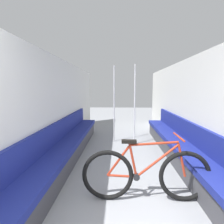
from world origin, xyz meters
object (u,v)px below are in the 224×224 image
object	(u,v)px
grab_pole_near	(114,105)
grab_pole_far	(135,106)
bench_seat_row_left	(68,147)
bicycle	(146,174)
bench_seat_row_right	(180,148)

from	to	relation	value
grab_pole_near	grab_pole_far	size ratio (longest dim) A/B	1.00
bench_seat_row_left	grab_pole_far	xyz separation A→B (m)	(1.53, 1.27, 0.78)
bench_seat_row_left	grab_pole_near	world-z (taller)	grab_pole_near
bicycle	grab_pole_near	xyz separation A→B (m)	(-0.51, 3.09, 0.69)
grab_pole_near	bench_seat_row_left	bearing A→B (deg)	-122.03
bench_seat_row_left	bench_seat_row_right	xyz separation A→B (m)	(2.40, 0.00, 0.00)
bicycle	grab_pole_near	world-z (taller)	grab_pole_near
grab_pole_far	grab_pole_near	bearing A→B (deg)	153.89
bench_seat_row_left	grab_pole_far	size ratio (longest dim) A/B	2.47
bicycle	bench_seat_row_right	bearing A→B (deg)	67.87
bench_seat_row_right	grab_pole_far	size ratio (longest dim) A/B	2.47
grab_pole_near	grab_pole_far	distance (m)	0.63
bicycle	grab_pole_far	xyz separation A→B (m)	(0.06, 2.82, 0.69)
bicycle	grab_pole_far	distance (m)	2.90
bench_seat_row_right	grab_pole_near	xyz separation A→B (m)	(-1.44, 1.55, 0.78)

